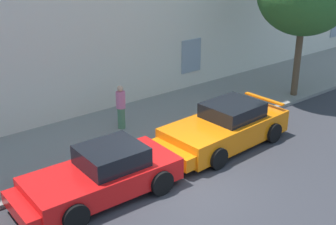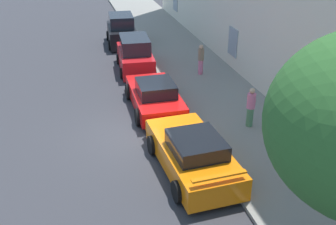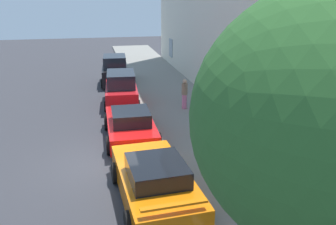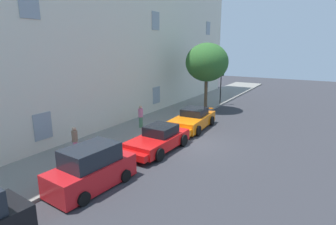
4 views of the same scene
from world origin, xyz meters
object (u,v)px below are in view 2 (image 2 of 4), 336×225
Objects in this scene: sportscar_red_lead at (154,95)px; pedestrian_admiring at (251,107)px; pedestrian_strolling at (201,59)px; sportscar_yellow_flank at (191,152)px; hatchback_parked at (122,31)px; hatchback_distant at (135,56)px.

pedestrian_admiring is at bearing 48.57° from sportscar_red_lead.
sportscar_yellow_flank is at bearing -21.08° from pedestrian_strolling.
sportscar_red_lead is at bearing -131.43° from pedestrian_admiring.
sportscar_yellow_flank is at bearing 0.21° from hatchback_parked.
sportscar_red_lead is 1.19× the size of hatchback_distant.
pedestrian_strolling is (-3.12, 3.25, 0.35)m from sportscar_red_lead.
hatchback_parked is at bearing -179.79° from sportscar_yellow_flank.
hatchback_parked reaches higher than pedestrian_admiring.
pedestrian_admiring reaches higher than sportscar_red_lead.
pedestrian_strolling is (1.85, 3.17, 0.15)m from hatchback_distant.
hatchback_distant reaches higher than pedestrian_admiring.
sportscar_yellow_flank is at bearing -56.96° from pedestrian_admiring.
sportscar_red_lead is at bearing -0.90° from hatchback_distant.
hatchback_distant is 2.40× the size of pedestrian_admiring.
hatchback_distant is 8.49m from pedestrian_admiring.
hatchback_distant reaches higher than sportscar_red_lead.
pedestrian_admiring is at bearing 22.12° from hatchback_distant.
sportscar_red_lead is 9.94m from hatchback_parked.
sportscar_yellow_flank is 1.35× the size of hatchback_parked.
sportscar_red_lead is at bearing -0.53° from hatchback_parked.
hatchback_distant reaches higher than pedestrian_strolling.
hatchback_parked reaches higher than pedestrian_strolling.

